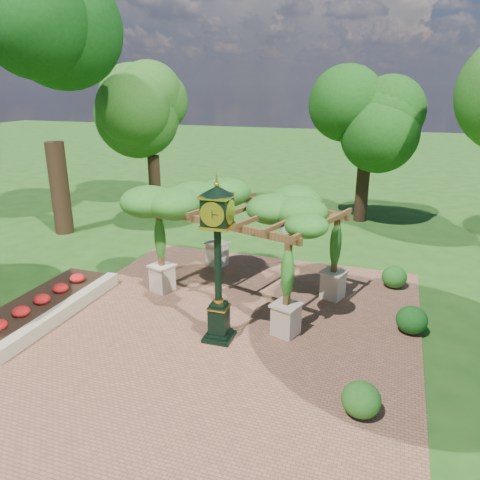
% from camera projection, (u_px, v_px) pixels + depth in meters
% --- Properties ---
extents(ground, '(120.00, 120.00, 0.00)m').
position_uv_depth(ground, '(207.00, 356.00, 11.44)').
color(ground, '#1E4714').
rests_on(ground, ground).
extents(brick_plaza, '(10.00, 12.00, 0.04)m').
position_uv_depth(brick_plaza, '(222.00, 335.00, 12.33)').
color(brick_plaza, brown).
rests_on(brick_plaza, ground).
extents(border_wall, '(0.35, 5.00, 0.40)m').
position_uv_depth(border_wall, '(64.00, 312.00, 13.22)').
color(border_wall, '#C6B793').
rests_on(border_wall, ground).
extents(flower_bed, '(1.50, 5.00, 0.36)m').
position_uv_depth(flower_bed, '(38.00, 308.00, 13.50)').
color(flower_bed, red).
rests_on(flower_bed, ground).
extents(pedestal_clock, '(0.83, 0.83, 4.12)m').
position_uv_depth(pedestal_clock, '(218.00, 251.00, 11.37)').
color(pedestal_clock, black).
rests_on(pedestal_clock, brick_plaza).
extents(pergola, '(6.08, 4.79, 3.35)m').
position_uv_depth(pergola, '(246.00, 211.00, 13.85)').
color(pergola, beige).
rests_on(pergola, brick_plaza).
extents(sundial, '(0.74, 0.74, 1.05)m').
position_uv_depth(sundial, '(284.00, 230.00, 19.70)').
color(sundial, gray).
rests_on(sundial, ground).
extents(shrub_front, '(0.80, 0.80, 0.71)m').
position_uv_depth(shrub_front, '(361.00, 400.00, 9.25)').
color(shrub_front, '#26601B').
rests_on(shrub_front, brick_plaza).
extents(shrub_mid, '(1.04, 1.04, 0.73)m').
position_uv_depth(shrub_mid, '(412.00, 320.00, 12.33)').
color(shrub_mid, '#154A14').
rests_on(shrub_mid, brick_plaza).
extents(shrub_back, '(1.02, 1.02, 0.71)m').
position_uv_depth(shrub_back, '(394.00, 277.00, 15.10)').
color(shrub_back, '#266B1F').
rests_on(shrub_back, brick_plaza).
extents(tree_west_near, '(4.40, 4.40, 10.31)m').
position_uv_depth(tree_west_near, '(44.00, 64.00, 18.65)').
color(tree_west_near, '#342215').
rests_on(tree_west_near, ground).
extents(tree_west_far, '(3.95, 3.95, 6.90)m').
position_uv_depth(tree_west_far, '(151.00, 116.00, 24.17)').
color(tree_west_far, '#332113').
rests_on(tree_west_far, ground).
extents(tree_north, '(3.95, 3.95, 6.85)m').
position_uv_depth(tree_north, '(368.00, 121.00, 21.21)').
color(tree_north, '#352115').
rests_on(tree_north, ground).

